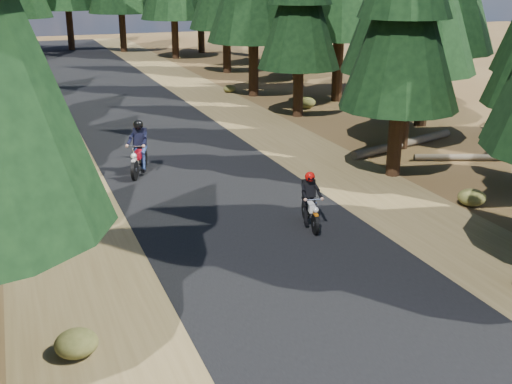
{
  "coord_description": "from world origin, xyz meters",
  "views": [
    {
      "loc": [
        -5.6,
        -12.94,
        6.42
      ],
      "look_at": [
        0.0,
        1.5,
        1.1
      ],
      "focal_mm": 45.0,
      "sensor_mm": 36.0,
      "label": 1
    }
  ],
  "objects_px": {
    "rider_lead": "(310,209)",
    "rider_follow": "(139,157)",
    "log_far": "(470,157)",
    "log_near": "(403,144)"
  },
  "relations": [
    {
      "from": "rider_follow",
      "to": "log_near",
      "type": "bearing_deg",
      "value": -156.78
    },
    {
      "from": "rider_lead",
      "to": "rider_follow",
      "type": "xyz_separation_m",
      "value": [
        -3.28,
        6.28,
        0.11
      ]
    },
    {
      "from": "rider_lead",
      "to": "rider_follow",
      "type": "relative_size",
      "value": 0.82
    },
    {
      "from": "log_far",
      "to": "rider_follow",
      "type": "relative_size",
      "value": 1.9
    },
    {
      "from": "rider_lead",
      "to": "rider_follow",
      "type": "bearing_deg",
      "value": -50.76
    },
    {
      "from": "log_near",
      "to": "rider_follow",
      "type": "distance_m",
      "value": 10.21
    },
    {
      "from": "log_near",
      "to": "log_far",
      "type": "xyz_separation_m",
      "value": [
        1.2,
        -2.42,
        -0.04
      ]
    },
    {
      "from": "log_far",
      "to": "rider_lead",
      "type": "xyz_separation_m",
      "value": [
        -8.11,
        -3.63,
        0.38
      ]
    },
    {
      "from": "log_far",
      "to": "rider_follow",
      "type": "bearing_deg",
      "value": -171.59
    },
    {
      "from": "rider_lead",
      "to": "rider_follow",
      "type": "distance_m",
      "value": 7.09
    }
  ]
}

